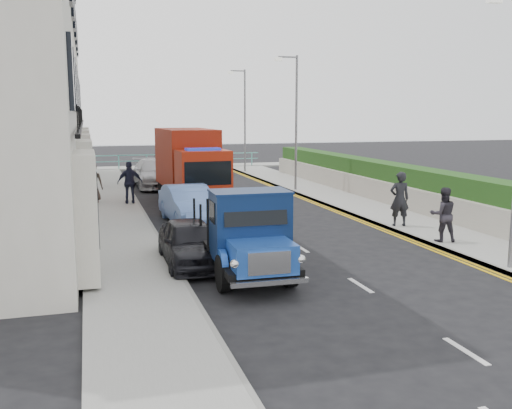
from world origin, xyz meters
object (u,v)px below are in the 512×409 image
at_px(lamp_mid, 294,115).
at_px(pedestrian_east_near, 400,199).
at_px(parked_car_front, 190,243).
at_px(red_lorry, 190,164).
at_px(lamp_far, 243,115).
at_px(bedford_lorry, 249,240).

bearing_deg(lamp_mid, pedestrian_east_near, -88.76).
xyz_separation_m(lamp_mid, parked_car_front, (-7.78, -13.00, -3.37)).
xyz_separation_m(lamp_mid, red_lorry, (-5.83, -2.02, -2.20)).
height_order(lamp_far, parked_car_front, lamp_far).
bearing_deg(bedford_lorry, lamp_mid, 67.33).
relative_size(bedford_lorry, red_lorry, 0.73).
xyz_separation_m(lamp_far, red_lorry, (-5.83, -12.02, -2.20)).
bearing_deg(parked_car_front, bedford_lorry, -56.79).
bearing_deg(bedford_lorry, pedestrian_east_near, 34.96).
xyz_separation_m(bedford_lorry, parked_car_front, (-1.14, 1.78, -0.39)).
bearing_deg(pedestrian_east_near, parked_car_front, 30.16).
xyz_separation_m(lamp_far, bedford_lorry, (-6.63, -24.78, -2.97)).
bearing_deg(lamp_mid, red_lorry, -160.88).
bearing_deg(parked_car_front, lamp_mid, 59.61).
bearing_deg(lamp_mid, parked_car_front, -120.89).
relative_size(lamp_far, red_lorry, 1.07).
height_order(bedford_lorry, pedestrian_east_near, bedford_lorry).
distance_m(red_lorry, parked_car_front, 11.21).
bearing_deg(red_lorry, lamp_mid, 16.72).
xyz_separation_m(red_lorry, pedestrian_east_near, (6.05, -8.23, -0.70)).
distance_m(lamp_far, red_lorry, 13.54).
distance_m(lamp_far, parked_car_front, 24.51).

